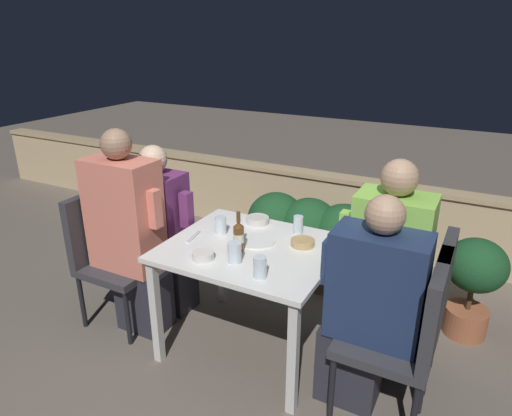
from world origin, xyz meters
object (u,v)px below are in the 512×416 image
object	(u,v)px
chair_left_near	(109,247)
person_green_blouse	(382,274)
chair_right_far	(419,303)
chair_left_far	(140,233)
chair_right_near	(409,328)
potted_plant	(474,278)
person_purple_stripe	(163,230)
beer_bottle	(239,236)
person_coral_top	(130,234)
person_navy_jumper	(368,307)

from	to	relation	value
chair_left_near	person_green_blouse	xyz separation A→B (m)	(1.76, 0.28, 0.12)
chair_right_far	chair_left_far	bearing A→B (deg)	179.84
chair_left_far	chair_right_near	size ratio (longest dim) A/B	1.00
chair_right_near	potted_plant	world-z (taller)	chair_right_near
person_purple_stripe	beer_bottle	distance (m)	0.80
person_purple_stripe	beer_bottle	size ratio (longest dim) A/B	5.02
chair_right_near	chair_right_far	xyz separation A→B (m)	(0.00, 0.26, 0.00)
chair_left_far	chair_right_near	bearing A→B (deg)	-7.74
potted_plant	person_coral_top	bearing A→B (deg)	-155.25
beer_bottle	person_purple_stripe	bearing A→B (deg)	163.43
chair_right_near	chair_right_far	distance (m)	0.26
person_coral_top	person_navy_jumper	world-z (taller)	person_coral_top
person_coral_top	person_navy_jumper	distance (m)	1.55
person_coral_top	chair_right_far	bearing A→B (deg)	8.88
chair_left_far	beer_bottle	size ratio (longest dim) A/B	3.81
chair_left_far	beer_bottle	bearing A→B (deg)	-13.05
potted_plant	beer_bottle	bearing A→B (deg)	-144.96
person_purple_stripe	person_green_blouse	world-z (taller)	person_green_blouse
person_purple_stripe	person_navy_jumper	size ratio (longest dim) A/B	1.00
chair_left_near	chair_left_far	distance (m)	0.28
chair_left_far	person_green_blouse	world-z (taller)	person_green_blouse
chair_left_near	chair_right_far	size ratio (longest dim) A/B	1.00
chair_left_far	chair_right_far	size ratio (longest dim) A/B	1.00
chair_left_near	person_navy_jumper	xyz separation A→B (m)	(1.76, 0.02, 0.06)
potted_plant	chair_right_far	bearing A→B (deg)	-110.86
chair_left_near	beer_bottle	size ratio (longest dim) A/B	3.81
person_navy_jumper	person_green_blouse	bearing A→B (deg)	88.95
chair_right_near	beer_bottle	size ratio (longest dim) A/B	3.81
person_navy_jumper	chair_right_far	distance (m)	0.34
person_navy_jumper	chair_right_far	xyz separation A→B (m)	(0.21, 0.26, -0.06)
chair_right_far	beer_bottle	size ratio (longest dim) A/B	3.81
person_purple_stripe	beer_bottle	xyz separation A→B (m)	(0.74, -0.22, 0.20)
person_navy_jumper	person_green_blouse	size ratio (longest dim) A/B	0.92
chair_right_far	potted_plant	size ratio (longest dim) A/B	1.33
chair_left_near	chair_left_far	bearing A→B (deg)	83.55
chair_left_far	person_navy_jumper	xyz separation A→B (m)	(1.72, -0.26, 0.06)
person_purple_stripe	potted_plant	world-z (taller)	person_purple_stripe
chair_left_far	beer_bottle	xyz separation A→B (m)	(0.95, -0.22, 0.27)
chair_left_near	beer_bottle	xyz separation A→B (m)	(0.98, 0.06, 0.27)
person_navy_jumper	person_coral_top	bearing A→B (deg)	-179.33
chair_right_near	chair_right_far	bearing A→B (deg)	89.71
chair_right_near	person_navy_jumper	distance (m)	0.22
person_purple_stripe	person_navy_jumper	distance (m)	1.54
chair_right_far	beer_bottle	xyz separation A→B (m)	(-0.99, -0.21, 0.27)
person_purple_stripe	potted_plant	size ratio (longest dim) A/B	1.75
person_navy_jumper	chair_left_far	bearing A→B (deg)	171.34
chair_right_near	person_green_blouse	bearing A→B (deg)	128.50
chair_right_near	beer_bottle	distance (m)	1.02
person_coral_top	chair_right_near	distance (m)	1.77
chair_right_far	potted_plant	xyz separation A→B (m)	(0.25, 0.65, -0.12)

